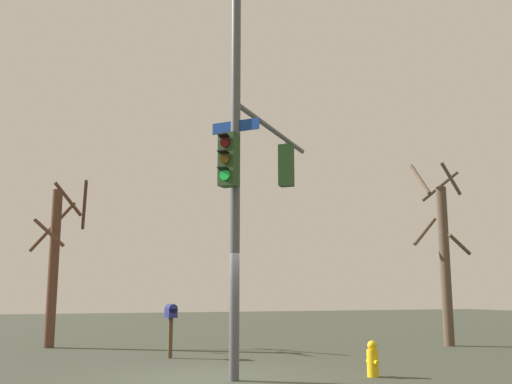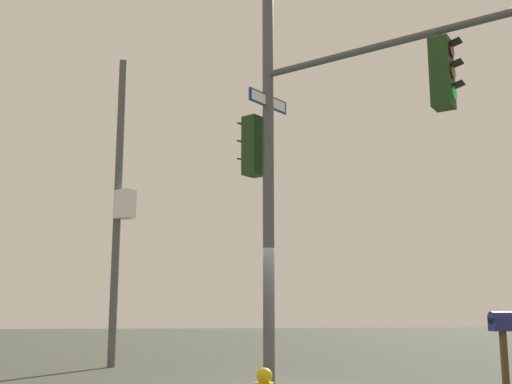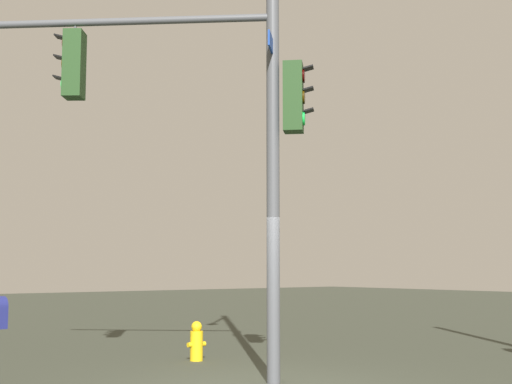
{
  "view_description": "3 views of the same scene",
  "coord_description": "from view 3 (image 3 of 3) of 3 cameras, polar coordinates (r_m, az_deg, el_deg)",
  "views": [
    {
      "loc": [
        -11.77,
        3.32,
        1.7
      ],
      "look_at": [
        -0.97,
        -0.63,
        3.71
      ],
      "focal_mm": 40.73,
      "sensor_mm": 36.0,
      "label": 1
    },
    {
      "loc": [
        -2.06,
        -11.25,
        1.44
      ],
      "look_at": [
        -0.74,
        -0.64,
        3.43
      ],
      "focal_mm": 44.32,
      "sensor_mm": 36.0,
      "label": 2
    },
    {
      "loc": [
        6.39,
        8.07,
        1.72
      ],
      "look_at": [
        -0.3,
        -0.55,
        2.9
      ],
      "focal_mm": 49.59,
      "sensor_mm": 36.0,
      "label": 3
    }
  ],
  "objects": [
    {
      "name": "main_signal_pole_assembly",
      "position": [
        11.26,
        -2.09,
        12.13
      ],
      "size": [
        3.99,
        5.82,
        9.61
      ],
      "rotation": [
        0.0,
        0.0,
        5.54
      ],
      "color": "#4C4F54",
      "rests_on": "ground"
    },
    {
      "name": "fire_hydrant",
      "position": [
        13.53,
        -4.82,
        -11.97
      ],
      "size": [
        0.38,
        0.24,
        0.73
      ],
      "color": "yellow",
      "rests_on": "ground"
    }
  ]
}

